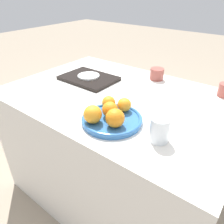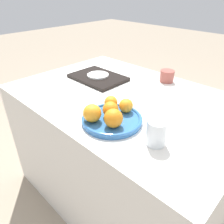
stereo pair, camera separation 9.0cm
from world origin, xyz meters
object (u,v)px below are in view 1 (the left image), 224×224
object	(u,v)px
orange_3	(124,105)
serving_tray	(89,78)
orange_1	(115,118)
orange_2	(109,103)
side_plate	(89,76)
orange_0	(110,110)
orange_4	(93,114)
fruit_platter	(112,119)
water_glass	(160,129)
cup_2	(157,74)

from	to	relation	value
orange_3	serving_tray	world-z (taller)	orange_3
orange_1	orange_2	bearing A→B (deg)	138.40
side_plate	serving_tray	bearing A→B (deg)	90.00
orange_1	orange_3	size ratio (longest dim) A/B	1.23
orange_0	side_plate	bearing A→B (deg)	144.01
orange_2	side_plate	distance (m)	0.41
orange_4	orange_2	bearing A→B (deg)	98.95
fruit_platter	orange_1	distance (m)	0.07
fruit_platter	water_glass	size ratio (longest dim) A/B	2.67
orange_3	orange_4	world-z (taller)	orange_4
water_glass	serving_tray	world-z (taller)	water_glass
serving_tray	water_glass	bearing A→B (deg)	-24.40
serving_tray	cup_2	size ratio (longest dim) A/B	3.94
orange_3	side_plate	distance (m)	0.46
fruit_platter	orange_1	bearing A→B (deg)	-40.43
orange_3	serving_tray	distance (m)	0.46
side_plate	orange_0	bearing A→B (deg)	-35.99
orange_2	water_glass	size ratio (longest dim) A/B	0.63
fruit_platter	orange_4	xyz separation A→B (m)	(-0.04, -0.07, 0.04)
serving_tray	fruit_platter	bearing A→B (deg)	-35.63
orange_1	orange_4	size ratio (longest dim) A/B	1.01
cup_2	orange_3	bearing A→B (deg)	-79.95
water_glass	side_plate	xyz separation A→B (m)	(-0.62, 0.28, -0.02)
orange_3	side_plate	xyz separation A→B (m)	(-0.41, 0.20, -0.02)
water_glass	cup_2	xyz separation A→B (m)	(-0.29, 0.54, -0.01)
serving_tray	cup_2	distance (m)	0.42
fruit_platter	orange_4	distance (m)	0.09
orange_3	serving_tray	size ratio (longest dim) A/B	0.19
cup_2	side_plate	bearing A→B (deg)	-141.18
orange_1	orange_2	distance (m)	0.15
orange_1	serving_tray	bearing A→B (deg)	143.86
water_glass	orange_4	bearing A→B (deg)	-162.99
orange_2	water_glass	bearing A→B (deg)	-10.15
orange_4	side_plate	size ratio (longest dim) A/B	0.57
fruit_platter	orange_0	xyz separation A→B (m)	(-0.02, 0.01, 0.04)
orange_3	serving_tray	xyz separation A→B (m)	(-0.41, 0.20, -0.04)
orange_0	serving_tray	xyz separation A→B (m)	(-0.39, 0.28, -0.04)
orange_1	water_glass	size ratio (longest dim) A/B	0.79
fruit_platter	water_glass	world-z (taller)	water_glass
orange_1	serving_tray	xyz separation A→B (m)	(-0.45, 0.33, -0.05)
serving_tray	side_plate	world-z (taller)	side_plate
water_glass	orange_2	bearing A→B (deg)	169.85
orange_3	orange_4	xyz separation A→B (m)	(-0.05, -0.15, 0.01)
side_plate	fruit_platter	bearing A→B (deg)	-35.63
orange_0	orange_4	xyz separation A→B (m)	(-0.03, -0.08, 0.00)
orange_0	water_glass	distance (m)	0.23
water_glass	serving_tray	bearing A→B (deg)	155.60
orange_0	orange_3	world-z (taller)	orange_0
orange_0	orange_3	distance (m)	0.08
orange_4	side_plate	world-z (taller)	orange_4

